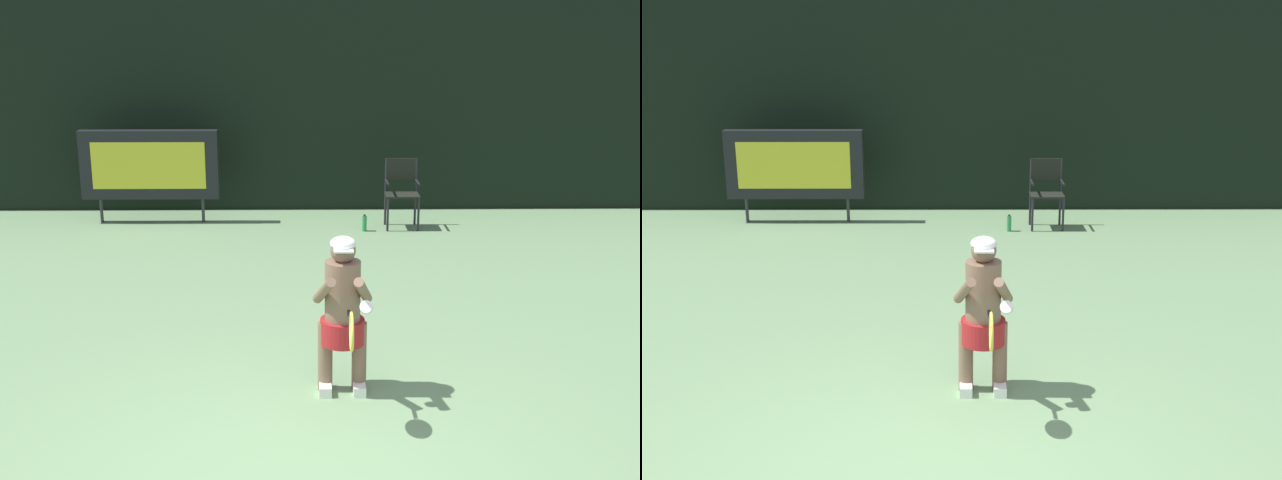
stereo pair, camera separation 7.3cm
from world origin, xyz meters
TOP-DOWN VIEW (x-y plane):
  - backdrop_screen at (0.00, 8.50)m, footprint 18.00×0.12m
  - scoreboard at (-2.39, 7.58)m, footprint 2.20×0.21m
  - umpire_chair at (1.62, 7.23)m, footprint 0.52×0.44m
  - water_bottle at (1.02, 6.97)m, footprint 0.07×0.07m
  - tennis_player at (0.45, 1.52)m, footprint 0.53×0.60m
  - tennis_racket at (0.48, 0.86)m, footprint 0.03×0.60m

SIDE VIEW (x-z plane):
  - water_bottle at x=1.02m, z-range -0.01..0.26m
  - umpire_chair at x=1.62m, z-range 0.08..1.16m
  - tennis_player at x=0.45m, z-range 0.05..1.47m
  - tennis_racket at x=0.48m, z-range 0.69..1.00m
  - scoreboard at x=-2.39m, z-range 0.20..1.70m
  - backdrop_screen at x=0.00m, z-range -0.02..3.64m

